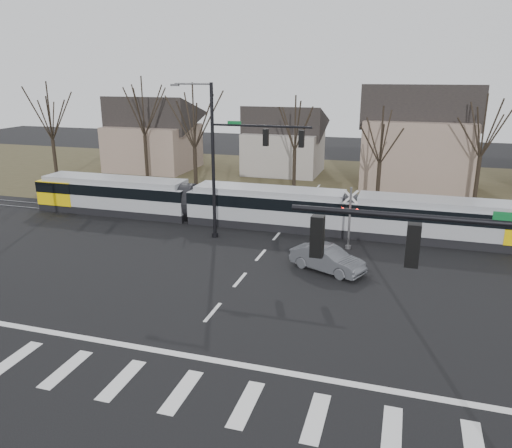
# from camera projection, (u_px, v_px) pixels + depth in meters

# --- Properties ---
(ground) EXTENTS (140.00, 140.00, 0.00)m
(ground) POSITION_uv_depth(u_px,v_px,m) (196.00, 333.00, 21.59)
(ground) COLOR black
(grass_verge) EXTENTS (140.00, 28.00, 0.01)m
(grass_verge) POSITION_uv_depth(u_px,v_px,m) (321.00, 183.00, 50.88)
(grass_verge) COLOR #38331E
(grass_verge) RESTS_ON ground
(crosswalk) EXTENTS (27.00, 2.60, 0.01)m
(crosswalk) POSITION_uv_depth(u_px,v_px,m) (151.00, 386.00, 17.93)
(crosswalk) COLOR silver
(crosswalk) RESTS_ON ground
(stop_line) EXTENTS (28.00, 0.35, 0.01)m
(stop_line) POSITION_uv_depth(u_px,v_px,m) (178.00, 354.00, 19.94)
(stop_line) COLOR silver
(stop_line) RESTS_ON ground
(lane_dashes) EXTENTS (0.18, 30.00, 0.01)m
(lane_dashes) POSITION_uv_depth(u_px,v_px,m) (284.00, 227.00, 36.23)
(lane_dashes) COLOR silver
(lane_dashes) RESTS_ON ground
(rail_pair) EXTENTS (90.00, 1.52, 0.06)m
(rail_pair) POSITION_uv_depth(u_px,v_px,m) (283.00, 228.00, 36.04)
(rail_pair) COLOR #59595E
(rail_pair) RESTS_ON ground
(tram) EXTENTS (37.61, 2.79, 2.85)m
(tram) POSITION_uv_depth(u_px,v_px,m) (267.00, 205.00, 36.15)
(tram) COLOR gray
(tram) RESTS_ON ground
(sedan) EXTENTS (4.73, 5.46, 1.43)m
(sedan) POSITION_uv_depth(u_px,v_px,m) (327.00, 259.00, 28.13)
(sedan) COLOR #4F5156
(sedan) RESTS_ON ground
(signal_pole_near_right) EXTENTS (6.72, 0.44, 8.00)m
(signal_pole_near_right) POSITION_uv_depth(u_px,v_px,m) (481.00, 321.00, 11.78)
(signal_pole_near_right) COLOR black
(signal_pole_near_right) RESTS_ON ground
(signal_pole_far) EXTENTS (9.28, 0.44, 10.20)m
(signal_pole_far) POSITION_uv_depth(u_px,v_px,m) (236.00, 155.00, 32.04)
(signal_pole_far) COLOR black
(signal_pole_far) RESTS_ON ground
(rail_crossing_signal) EXTENTS (1.08, 0.36, 4.00)m
(rail_crossing_signal) POSITION_uv_depth(u_px,v_px,m) (349.00, 220.00, 31.36)
(rail_crossing_signal) COLOR #59595B
(rail_crossing_signal) RESTS_ON ground
(tree_row) EXTENTS (59.20, 7.20, 10.00)m
(tree_row) POSITION_uv_depth(u_px,v_px,m) (335.00, 142.00, 43.37)
(tree_row) COLOR black
(tree_row) RESTS_ON ground
(house_a) EXTENTS (9.72, 8.64, 8.60)m
(house_a) POSITION_uv_depth(u_px,v_px,m) (152.00, 130.00, 56.97)
(house_a) COLOR #806B5D
(house_a) RESTS_ON ground
(house_b) EXTENTS (8.64, 7.56, 7.65)m
(house_b) POSITION_uv_depth(u_px,v_px,m) (284.00, 137.00, 54.77)
(house_b) COLOR gray
(house_b) RESTS_ON ground
(house_c) EXTENTS (10.80, 8.64, 10.10)m
(house_c) POSITION_uv_depth(u_px,v_px,m) (418.00, 133.00, 47.77)
(house_c) COLOR #806B5D
(house_c) RESTS_ON ground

